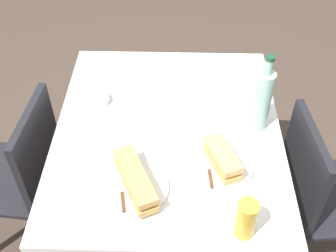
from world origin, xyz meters
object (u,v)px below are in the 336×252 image
Objects in this scene: plate_far at (136,187)px; beer_glass at (246,219)px; plate_near at (221,166)px; baguette_sandwich_far at (135,180)px; olive_bowl at (97,99)px; knife_far at (122,193)px; dining_table at (168,151)px; baguette_sandwich_near at (223,158)px; water_bottle at (262,100)px; knife_near at (209,170)px; chair_far at (24,173)px; chair_near at (318,192)px.

beer_glass reaches higher than plate_far.
baguette_sandwich_far is at bearing 108.95° from plate_near.
olive_bowl is at bearing 23.77° from baguette_sandwich_far.
dining_table is at bearing -24.46° from knife_far.
knife_far is (-0.14, 0.34, 0.01)m from plate_near.
baguette_sandwich_near is 0.32m from plate_far.
water_bottle is at bearing -35.05° from plate_near.
plate_near is 1.00× the size of plate_far.
plate_near is 1.16× the size of baguette_sandwich_near.
baguette_sandwich_near is 0.06m from knife_near.
chair_far reaches higher than knife_far.
water_bottle reaches higher than plate_near.
chair_far is 0.87m from knife_near.
chair_near reaches higher than knife_near.
dining_table is 1.22× the size of chair_far.
knife_far reaches higher than plate_far.
olive_bowl is at bearing 23.77° from plate_far.
olive_bowl is (0.13, 0.65, -0.12)m from water_bottle.
knife_near is 0.59m from olive_bowl.
baguette_sandwich_near is at bearing -124.75° from olive_bowl.
olive_bowl is at bearing 55.25° from baguette_sandwich_near.
baguette_sandwich_far is at bearing 108.95° from baguette_sandwich_near.
baguette_sandwich_far is at bearing 106.03° from knife_near.
baguette_sandwich_far is 0.56m from water_bottle.
dining_table is at bearing 46.55° from baguette_sandwich_near.
chair_near is 3.25× the size of baguette_sandwich_far.
water_bottle is (0.32, -0.45, 0.13)m from plate_far.
olive_bowl reaches higher than knife_far.
water_bottle is (0.22, -0.15, 0.09)m from baguette_sandwich_near.
plate_near is at bearing 104.17° from chair_near.
plate_far is 0.39m from beer_glass.
knife_near is at bearing -73.97° from baguette_sandwich_far.
chair_far is 3.78× the size of plate_near.
plate_far is at bearing 160.55° from dining_table.
water_bottle reaches higher than beer_glass.
olive_bowl is (0.23, 0.94, 0.30)m from chair_near.
water_bottle is (0.36, -0.50, 0.12)m from knife_far.
baguette_sandwich_far is (-0.07, 0.25, 0.03)m from knife_near.
knife_far is at bearing 111.49° from baguette_sandwich_near.
beer_glass is at bearing -114.34° from baguette_sandwich_far.
water_bottle is at bearing -38.77° from knife_near.
plate_near is at bearing -124.75° from olive_bowl.
chair_near is at bearing -75.83° from baguette_sandwich_near.
olive_bowl is (0.35, 0.50, -0.03)m from baguette_sandwich_near.
chair_near is at bearing -46.08° from beer_glass.
water_bottle reaches higher than chair_far.
beer_glass is at bearing -168.63° from plate_near.
baguette_sandwich_far is 0.49m from olive_bowl.
water_bottle is at bearing 69.33° from chair_near.
beer_glass is at bearing -156.84° from knife_near.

